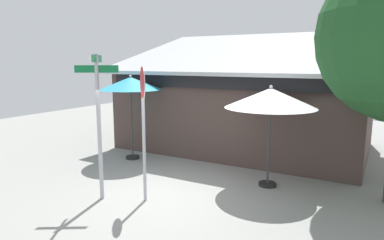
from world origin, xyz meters
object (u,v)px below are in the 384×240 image
stop_sign (143,109)px  patio_umbrella_teal_left (131,84)px  patio_umbrella_ivory_center (271,99)px  street_sign_post (98,112)px

stop_sign → patio_umbrella_teal_left: bearing=133.4°
stop_sign → patio_umbrella_ivory_center: 3.12m
stop_sign → patio_umbrella_ivory_center: bearing=47.0°
patio_umbrella_teal_left → patio_umbrella_ivory_center: 4.59m
street_sign_post → stop_sign: size_ratio=1.08×
street_sign_post → patio_umbrella_ivory_center: 4.07m
street_sign_post → stop_sign: 1.02m
stop_sign → street_sign_post: bearing=-157.5°
street_sign_post → patio_umbrella_ivory_center: bearing=41.0°
patio_umbrella_ivory_center → stop_sign: bearing=-133.0°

